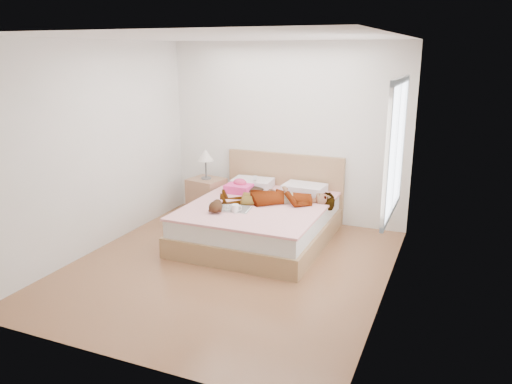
# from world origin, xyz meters

# --- Properties ---
(ground) EXTENTS (4.00, 4.00, 0.00)m
(ground) POSITION_xyz_m (0.00, 0.00, 0.00)
(ground) COLOR #542D1A
(ground) RESTS_ON ground
(woman) EXTENTS (1.65, 1.09, 0.21)m
(woman) POSITION_xyz_m (0.20, 1.12, 0.62)
(woman) COLOR white
(woman) RESTS_ON bed
(hair) EXTENTS (0.57, 0.66, 0.09)m
(hair) POSITION_xyz_m (-0.37, 1.57, 0.55)
(hair) COLOR black
(hair) RESTS_ON bed
(phone) EXTENTS (0.08, 0.11, 0.05)m
(phone) POSITION_xyz_m (-0.30, 1.52, 0.70)
(phone) COLOR silver
(phone) RESTS_ON bed
(room_shell) EXTENTS (4.00, 4.00, 4.00)m
(room_shell) POSITION_xyz_m (1.77, 0.30, 1.50)
(room_shell) COLOR white
(room_shell) RESTS_ON ground
(bed) EXTENTS (1.80, 2.08, 1.00)m
(bed) POSITION_xyz_m (0.00, 1.04, 0.28)
(bed) COLOR olive
(bed) RESTS_ON ground
(towel) EXTENTS (0.37, 0.32, 0.19)m
(towel) POSITION_xyz_m (-0.48, 1.37, 0.59)
(towel) COLOR #FE4599
(towel) RESTS_ON bed
(magazine) EXTENTS (0.48, 0.35, 0.03)m
(magazine) POSITION_xyz_m (-0.22, 0.60, 0.52)
(magazine) COLOR white
(magazine) RESTS_ON bed
(coffee_mug) EXTENTS (0.14, 0.12, 0.10)m
(coffee_mug) POSITION_xyz_m (-0.13, 0.50, 0.56)
(coffee_mug) COLOR white
(coffee_mug) RESTS_ON bed
(plush_toy) EXTENTS (0.22, 0.29, 0.15)m
(plush_toy) POSITION_xyz_m (-0.36, 0.42, 0.59)
(plush_toy) COLOR black
(plush_toy) RESTS_ON bed
(nightstand) EXTENTS (0.56, 0.52, 1.05)m
(nightstand) POSITION_xyz_m (-1.12, 1.57, 0.35)
(nightstand) COLOR brown
(nightstand) RESTS_ON ground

